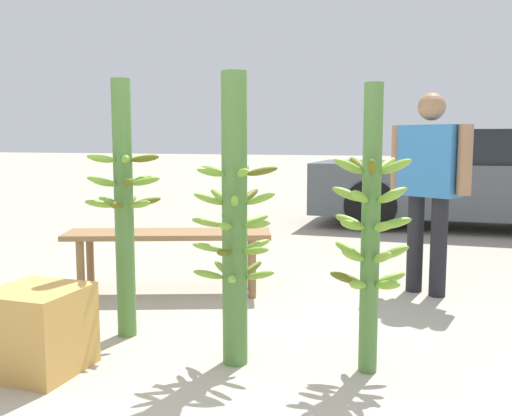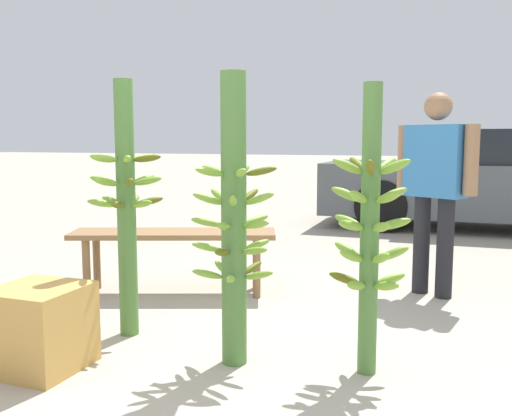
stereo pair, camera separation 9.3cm
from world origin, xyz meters
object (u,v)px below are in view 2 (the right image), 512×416
banana_stalk_right (370,229)px  vendor_person (436,178)px  parked_car (496,180)px  banana_stalk_center (234,221)px  banana_stalk_left (126,203)px  produce_crate (40,328)px  market_bench (174,240)px

banana_stalk_right → vendor_person: size_ratio=0.96×
parked_car → banana_stalk_right: bearing=170.1°
banana_stalk_right → banana_stalk_center: bearing=-170.1°
parked_car → vendor_person: bearing=169.7°
banana_stalk_left → produce_crate: (-0.14, -0.63, -0.60)m
market_bench → parked_car: (2.49, 4.40, 0.24)m
vendor_person → produce_crate: bearing=78.2°
banana_stalk_right → produce_crate: banana_stalk_right is taller
banana_stalk_left → vendor_person: bearing=43.2°
banana_stalk_center → vendor_person: size_ratio=1.00×
banana_stalk_right → parked_car: bearing=81.6°
vendor_person → market_bench: vendor_person is taller
banana_stalk_left → vendor_person: size_ratio=1.00×
banana_stalk_right → vendor_person: 1.70m
banana_stalk_left → market_bench: size_ratio=0.97×
banana_stalk_left → vendor_person: (1.71, 1.61, 0.09)m
banana_stalk_left → banana_stalk_right: bearing=-2.8°
banana_stalk_right → vendor_person: (0.22, 1.68, 0.16)m
banana_stalk_left → vendor_person: 2.35m
banana_stalk_left → banana_stalk_right: (1.49, -0.07, -0.06)m
banana_stalk_right → vendor_person: bearing=82.5°
vendor_person → produce_crate: size_ratio=3.52×
banana_stalk_left → produce_crate: banana_stalk_left is taller
parked_car → produce_crate: bearing=156.3°
market_bench → produce_crate: (0.06, -1.58, -0.20)m
banana_stalk_center → banana_stalk_right: size_ratio=1.05×
produce_crate → banana_stalk_right: bearing=18.8°
market_bench → produce_crate: bearing=-108.6°
market_bench → produce_crate: size_ratio=3.65×
banana_stalk_left → market_bench: bearing=101.9°
banana_stalk_left → parked_car: banana_stalk_left is taller
vendor_person → parked_car: bearing=-70.9°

